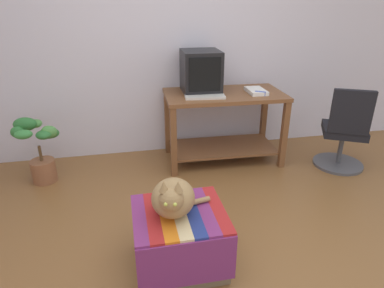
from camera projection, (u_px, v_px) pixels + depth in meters
ground_plane at (217, 266)px, 2.31m from camera, size 14.00×14.00×0.00m
back_wall at (169, 37)px, 3.62m from camera, size 8.00×0.10×2.60m
desk at (224, 115)px, 3.62m from camera, size 1.27×0.71×0.77m
tv_monitor at (201, 72)px, 3.49m from camera, size 0.40×0.44×0.43m
keyboard at (205, 97)px, 3.35m from camera, size 0.41×0.19×0.02m
book at (256, 91)px, 3.52m from camera, size 0.18×0.30×0.04m
ottoman_with_blanket at (180, 239)px, 2.24m from camera, size 0.60×0.56×0.42m
cat at (173, 198)px, 2.09m from camera, size 0.43×0.39×0.30m
potted_plant at (40, 150)px, 3.24m from camera, size 0.41×0.38×0.67m
office_chair at (344, 134)px, 3.48m from camera, size 0.57×0.57×0.89m
stapler at (260, 93)px, 3.43m from camera, size 0.11×0.09×0.04m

